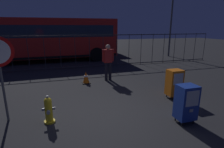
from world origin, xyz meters
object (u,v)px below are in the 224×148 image
object	(u,v)px
traffic_cone	(86,78)
bus_near	(42,37)
fire_hydrant	(49,110)
pedestrian	(108,60)
newspaper_box_secondary	(186,102)
bus_far	(55,35)
newspaper_box_primary	(174,83)

from	to	relation	value
traffic_cone	bus_near	distance (m)	6.67
fire_hydrant	traffic_cone	xyz separation A→B (m)	(1.43, 3.09, -0.09)
pedestrian	traffic_cone	bearing A→B (deg)	-172.11
newspaper_box_secondary	traffic_cone	distance (m)	4.56
fire_hydrant	pedestrian	distance (m)	4.13
fire_hydrant	bus_near	size ratio (longest dim) A/B	0.07
traffic_cone	bus_far	distance (m)	10.20
newspaper_box_secondary	bus_near	xyz separation A→B (m)	(-4.12, 10.24, 1.14)
newspaper_box_secondary	pedestrian	xyz separation A→B (m)	(-0.90, 4.25, 0.38)
newspaper_box_primary	pedestrian	bearing A→B (deg)	120.72
bus_far	fire_hydrant	bearing A→B (deg)	-90.37
fire_hydrant	newspaper_box_primary	xyz separation A→B (m)	(4.12, 0.51, 0.22)
fire_hydrant	bus_near	bearing A→B (deg)	94.49
newspaper_box_secondary	newspaper_box_primary	bearing A→B (deg)	64.53
pedestrian	newspaper_box_primary	bearing A→B (deg)	-59.28
fire_hydrant	traffic_cone	world-z (taller)	fire_hydrant
fire_hydrant	pedestrian	world-z (taller)	pedestrian
newspaper_box_primary	traffic_cone	distance (m)	3.74
newspaper_box_primary	bus_far	size ratio (longest dim) A/B	0.10
fire_hydrant	bus_near	world-z (taller)	bus_near
bus_far	newspaper_box_primary	bearing A→B (deg)	-72.24
newspaper_box_primary	newspaper_box_secondary	distance (m)	1.68
traffic_cone	bus_far	world-z (taller)	bus_far
pedestrian	bus_far	size ratio (longest dim) A/B	0.16
newspaper_box_secondary	bus_near	size ratio (longest dim) A/B	0.10
pedestrian	bus_far	xyz separation A→B (m)	(-2.36, 9.86, 0.76)
pedestrian	traffic_cone	distance (m)	1.27
bus_near	pedestrian	bearing A→B (deg)	-63.04
newspaper_box_secondary	pedestrian	bearing A→B (deg)	101.97
newspaper_box_secondary	bus_far	distance (m)	14.53
fire_hydrant	bus_far	distance (m)	13.17
fire_hydrant	newspaper_box_primary	world-z (taller)	newspaper_box_primary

